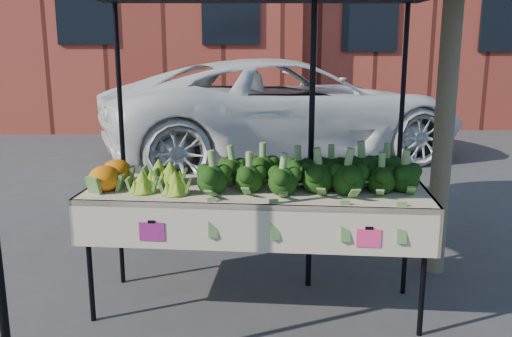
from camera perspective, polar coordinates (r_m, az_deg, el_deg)
name	(u,v)px	position (r m, az deg, el deg)	size (l,w,h in m)	color
ground	(262,304)	(4.21, 0.62, -13.95)	(90.00, 90.00, 0.00)	#353538
table	(256,249)	(4.00, 0.02, -8.34)	(2.47, 1.03, 0.90)	beige
canopy	(265,114)	(4.21, 0.95, 5.64)	(3.16, 3.16, 2.74)	black
broccoli_heap	(307,168)	(3.87, 5.36, 0.10)	(1.57, 0.60, 0.29)	black
romanesco_cluster	(162,172)	(3.92, -9.74, -0.37)	(0.45, 0.59, 0.22)	#9EBC2F
cauliflower_pair	(111,173)	(4.03, -14.87, -0.44)	(0.25, 0.45, 0.20)	orange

